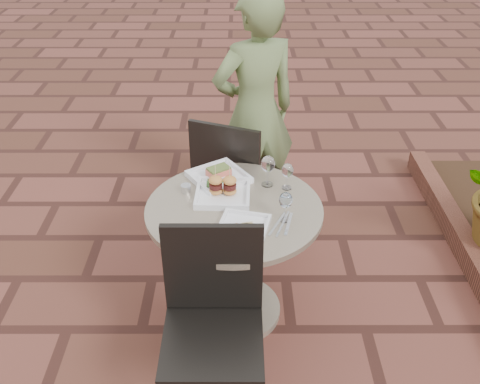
{
  "coord_description": "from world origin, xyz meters",
  "views": [
    {
      "loc": [
        0.13,
        -2.08,
        2.26
      ],
      "look_at": [
        0.13,
        0.14,
        0.82
      ],
      "focal_mm": 40.0,
      "sensor_mm": 36.0,
      "label": 1
    }
  ],
  "objects_px": {
    "chair_near": "(213,309)",
    "diner": "(255,113)",
    "plate_sliders": "(223,190)",
    "plate_salmon": "(219,176)",
    "chair_far": "(231,174)",
    "plate_tuna": "(243,227)",
    "cafe_table": "(234,245)"
  },
  "relations": [
    {
      "from": "diner",
      "to": "plate_sliders",
      "type": "height_order",
      "value": "diner"
    },
    {
      "from": "chair_near",
      "to": "diner",
      "type": "bearing_deg",
      "value": 81.94
    },
    {
      "from": "chair_far",
      "to": "plate_sliders",
      "type": "bearing_deg",
      "value": 107.45
    },
    {
      "from": "chair_near",
      "to": "plate_salmon",
      "type": "height_order",
      "value": "chair_near"
    },
    {
      "from": "plate_sliders",
      "to": "plate_tuna",
      "type": "relative_size",
      "value": 1.04
    },
    {
      "from": "plate_salmon",
      "to": "plate_tuna",
      "type": "height_order",
      "value": "plate_salmon"
    },
    {
      "from": "chair_far",
      "to": "diner",
      "type": "xyz_separation_m",
      "value": [
        0.15,
        0.36,
        0.25
      ]
    },
    {
      "from": "diner",
      "to": "plate_salmon",
      "type": "xyz_separation_m",
      "value": [
        -0.21,
        -0.72,
        -0.05
      ]
    },
    {
      "from": "chair_far",
      "to": "plate_salmon",
      "type": "height_order",
      "value": "chair_far"
    },
    {
      "from": "plate_salmon",
      "to": "diner",
      "type": "bearing_deg",
      "value": 73.37
    },
    {
      "from": "chair_near",
      "to": "diner",
      "type": "distance_m",
      "value": 1.55
    },
    {
      "from": "chair_near",
      "to": "plate_salmon",
      "type": "bearing_deg",
      "value": 89.84
    },
    {
      "from": "chair_near",
      "to": "plate_salmon",
      "type": "xyz_separation_m",
      "value": [
        0.0,
        0.8,
        0.2
      ]
    },
    {
      "from": "diner",
      "to": "plate_salmon",
      "type": "relative_size",
      "value": 4.19
    },
    {
      "from": "cafe_table",
      "to": "plate_tuna",
      "type": "xyz_separation_m",
      "value": [
        0.04,
        -0.19,
        0.26
      ]
    },
    {
      "from": "chair_near",
      "to": "plate_salmon",
      "type": "relative_size",
      "value": 2.43
    },
    {
      "from": "chair_near",
      "to": "plate_sliders",
      "type": "distance_m",
      "value": 0.67
    },
    {
      "from": "cafe_table",
      "to": "diner",
      "type": "xyz_separation_m",
      "value": [
        0.13,
        0.98,
        0.32
      ]
    },
    {
      "from": "chair_near",
      "to": "plate_salmon",
      "type": "distance_m",
      "value": 0.82
    },
    {
      "from": "chair_far",
      "to": "chair_near",
      "type": "xyz_separation_m",
      "value": [
        -0.07,
        -1.16,
        0.0
      ]
    },
    {
      "from": "chair_far",
      "to": "plate_salmon",
      "type": "xyz_separation_m",
      "value": [
        -0.06,
        -0.36,
        0.2
      ]
    },
    {
      "from": "plate_tuna",
      "to": "plate_salmon",
      "type": "bearing_deg",
      "value": 106.03
    },
    {
      "from": "chair_far",
      "to": "chair_near",
      "type": "relative_size",
      "value": 1.0
    },
    {
      "from": "chair_near",
      "to": "chair_far",
      "type": "bearing_deg",
      "value": 86.8
    },
    {
      "from": "chair_far",
      "to": "plate_salmon",
      "type": "relative_size",
      "value": 2.43
    },
    {
      "from": "plate_sliders",
      "to": "plate_tuna",
      "type": "distance_m",
      "value": 0.31
    },
    {
      "from": "plate_tuna",
      "to": "cafe_table",
      "type": "bearing_deg",
      "value": 103.36
    },
    {
      "from": "diner",
      "to": "chair_far",
      "type": "bearing_deg",
      "value": 43.95
    },
    {
      "from": "plate_salmon",
      "to": "plate_tuna",
      "type": "distance_m",
      "value": 0.47
    },
    {
      "from": "chair_far",
      "to": "plate_tuna",
      "type": "bearing_deg",
      "value": 116.2
    },
    {
      "from": "plate_salmon",
      "to": "plate_sliders",
      "type": "xyz_separation_m",
      "value": [
        0.03,
        -0.16,
        0.01
      ]
    },
    {
      "from": "chair_near",
      "to": "diner",
      "type": "height_order",
      "value": "diner"
    }
  ]
}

